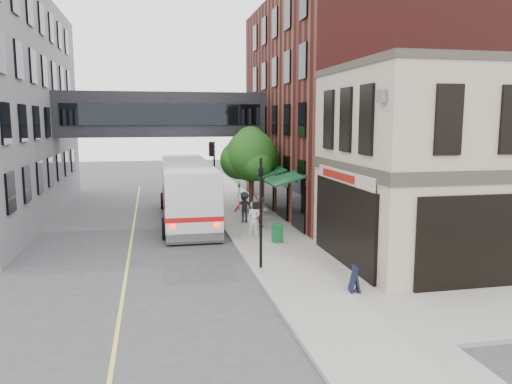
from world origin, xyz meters
name	(u,v)px	position (x,y,z in m)	size (l,w,h in m)	color
ground	(262,287)	(0.00, 0.00, 0.00)	(120.00, 120.00, 0.00)	#38383A
sidewalk_main	(245,214)	(2.00, 14.00, 0.07)	(4.00, 60.00, 0.15)	gray
corner_building	(454,165)	(8.97, 2.00, 4.21)	(10.19, 8.12, 8.45)	tan
brick_building	(357,107)	(9.98, 15.00, 6.99)	(13.76, 18.00, 14.00)	#4C1A18
skyway_bridge	(163,115)	(-3.00, 18.00, 6.50)	(14.00, 3.18, 3.00)	black
traffic_signal_near	(260,199)	(0.37, 2.00, 2.98)	(0.44, 0.22, 4.60)	black
traffic_signal_far	(212,161)	(0.26, 17.00, 3.34)	(0.53, 0.28, 4.50)	black
street_sign_pole	(239,205)	(0.39, 7.00, 1.93)	(0.08, 0.75, 3.00)	gray
street_tree	(250,156)	(2.19, 13.22, 3.91)	(3.80, 3.20, 5.60)	#382619
lane_marking	(132,234)	(-5.00, 10.00, 0.01)	(0.12, 40.00, 0.01)	#D8CC4C
bus	(187,188)	(-1.78, 13.20, 1.98)	(3.33, 13.15, 3.53)	silver
pedestrian_a	(254,219)	(1.24, 7.53, 1.05)	(0.65, 0.43, 1.79)	silver
pedestrian_b	(261,212)	(2.06, 9.51, 1.05)	(0.88, 0.68, 1.80)	#D68F8B
pedestrian_c	(244,207)	(1.43, 11.15, 1.05)	(1.17, 0.67, 1.81)	black
newspaper_box	(277,233)	(2.12, 6.00, 0.61)	(0.46, 0.41, 0.92)	#16632E
sandwich_board	(355,279)	(3.01, -1.50, 0.60)	(0.33, 0.51, 0.91)	black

